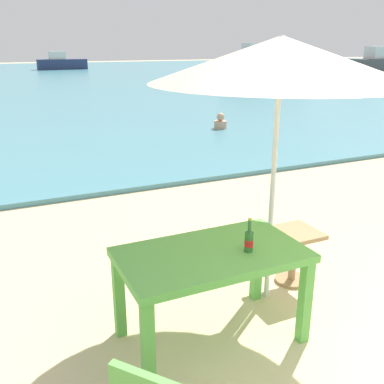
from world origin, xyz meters
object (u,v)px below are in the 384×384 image
Objects in this scene: beer_bottle_amber at (249,240)px; patio_umbrella at (281,60)px; boat_fishing_trawler at (62,63)px; swimmer_person at (220,122)px; boat_ferry at (381,64)px; picnic_table_green at (212,264)px; boat_barge at (264,65)px; side_table_wood at (294,249)px.

patio_umbrella is at bearing 41.06° from beer_bottle_amber.
patio_umbrella is at bearing -96.60° from boat_fishing_trawler.
swimmer_person is 26.07m from boat_ferry.
picnic_table_green is 28.16m from boat_barge.
boat_ferry is at bearing -38.41° from boat_fishing_trawler.
swimmer_person is (3.51, 7.39, -1.88)m from patio_umbrella.
swimmer_person is (3.13, 7.27, -0.11)m from side_table_wood.
patio_umbrella is 5.61× the size of swimmer_person.
boat_ferry reaches higher than picnic_table_green.
boat_ferry is at bearing 40.99° from picnic_table_green.
boat_barge is at bearing 57.00° from side_table_wood.
swimmer_person is 0.10× the size of boat_fishing_trawler.
beer_bottle_amber is (0.25, -0.12, 0.20)m from picnic_table_green.
side_table_wood is at bearing -138.30° from boat_ferry.
beer_bottle_amber is 0.05× the size of boat_ferry.
patio_umbrella is 1.81m from side_table_wood.
patio_umbrella is at bearing -138.57° from boat_ferry.
boat_barge is at bearing -55.31° from boat_fishing_trawler.
beer_bottle_amber reaches higher than swimmer_person.
swimmer_person is at bearing -145.67° from boat_ferry.
picnic_table_green is 0.34m from beer_bottle_amber.
boat_ferry is (20.59, -16.33, 0.16)m from boat_fishing_trawler.
side_table_wood is (1.13, 0.44, -0.30)m from picnic_table_green.
picnic_table_green is 0.61× the size of patio_umbrella.
boat_fishing_trawler is at bearing 141.59° from boat_ferry.
boat_fishing_trawler is at bearing 82.76° from beer_bottle_amber.
side_table_wood is at bearing 32.48° from beer_bottle_amber.
boat_barge is 1.43× the size of boat_fishing_trawler.
picnic_table_green is 0.33× the size of boat_fishing_trawler.
boat_ferry reaches higher than side_table_wood.
side_table_wood is at bearing 18.40° from patio_umbrella.
boat_ferry is (21.52, 14.70, 0.55)m from swimmer_person.
side_table_wood is at bearing 21.40° from picnic_table_green.
swimmer_person is 0.08× the size of boat_ferry.
boat_barge is 9.89m from boat_ferry.
beer_bottle_amber is 0.06× the size of boat_fishing_trawler.
beer_bottle_amber reaches higher than side_table_wood.
boat_ferry is at bearing 34.33° from swimmer_person.
boat_barge is (15.92, 23.22, 0.21)m from picnic_table_green.
swimmer_person is at bearing 66.70° from side_table_wood.
picnic_table_green is at bearing 154.80° from beer_bottle_amber.
swimmer_person is at bearing 61.08° from picnic_table_green.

